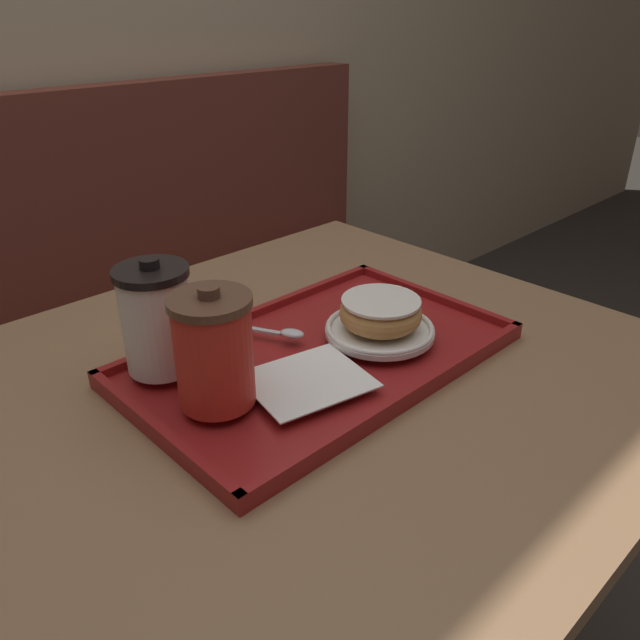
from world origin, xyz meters
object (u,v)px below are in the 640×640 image
at_px(coffee_cup_front, 214,350).
at_px(donut_chocolate_glazed, 381,312).
at_px(spoon, 281,332).
at_px(coffee_cup_rear, 157,318).

xyz_separation_m(coffee_cup_front, donut_chocolate_glazed, (0.26, -0.02, -0.03)).
relative_size(donut_chocolate_glazed, spoon, 0.94).
height_order(coffee_cup_rear, spoon, coffee_cup_rear).
bearing_deg(coffee_cup_front, donut_chocolate_glazed, -5.03).
bearing_deg(spoon, donut_chocolate_glazed, 21.18).
bearing_deg(donut_chocolate_glazed, coffee_cup_front, 174.97).
relative_size(coffee_cup_rear, donut_chocolate_glazed, 1.29).
height_order(coffee_cup_rear, donut_chocolate_glazed, coffee_cup_rear).
distance_m(coffee_cup_rear, spoon, 0.18).
bearing_deg(donut_chocolate_glazed, spoon, 137.95).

